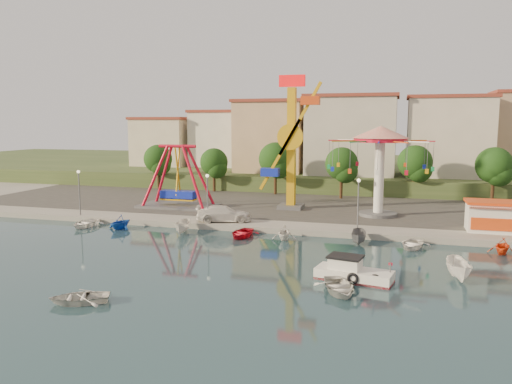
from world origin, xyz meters
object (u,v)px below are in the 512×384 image
(cabin_motorboat, at_px, (352,273))
(skiff, at_px, (459,270))
(kamikaze_tower, at_px, (293,146))
(rowboat_a, at_px, (339,287))
(wave_swinger, at_px, (380,150))
(pirate_ship_ride, at_px, (178,178))
(van, at_px, (224,214))

(cabin_motorboat, xyz_separation_m, skiff, (7.47, 2.20, 0.26))
(kamikaze_tower, xyz_separation_m, rowboat_a, (8.99, -27.95, -8.12))
(skiff, bearing_deg, kamikaze_tower, 121.55)
(cabin_motorboat, relative_size, skiff, 1.43)
(wave_swinger, bearing_deg, pirate_ship_ride, -178.00)
(kamikaze_tower, relative_size, skiff, 4.10)
(skiff, height_order, van, van)
(pirate_ship_ride, relative_size, van, 1.67)
(kamikaze_tower, relative_size, cabin_motorboat, 2.86)
(rowboat_a, xyz_separation_m, skiff, (8.08, 5.15, 0.36))
(wave_swinger, distance_m, rowboat_a, 27.37)
(rowboat_a, bearing_deg, wave_swinger, 65.01)
(pirate_ship_ride, height_order, skiff, pirate_ship_ride)
(pirate_ship_ride, relative_size, kamikaze_tower, 0.61)
(skiff, bearing_deg, pirate_ship_ride, 142.03)
(cabin_motorboat, bearing_deg, van, 145.96)
(kamikaze_tower, distance_m, rowboat_a, 30.46)
(wave_swinger, xyz_separation_m, van, (-16.14, -8.09, -6.73))
(pirate_ship_ride, relative_size, skiff, 2.48)
(kamikaze_tower, height_order, skiff, kamikaze_tower)
(van, bearing_deg, pirate_ship_ride, 32.21)
(cabin_motorboat, height_order, rowboat_a, cabin_motorboat)
(rowboat_a, bearing_deg, van, 107.24)
(cabin_motorboat, bearing_deg, wave_swinger, 98.59)
(pirate_ship_ride, xyz_separation_m, wave_swinger, (24.87, 0.87, 3.80))
(rowboat_a, bearing_deg, cabin_motorboat, 56.61)
(wave_swinger, relative_size, rowboat_a, 2.86)
(kamikaze_tower, xyz_separation_m, skiff, (17.07, -22.80, -7.76))
(cabin_motorboat, xyz_separation_m, van, (-15.25, 15.16, 0.95))
(rowboat_a, bearing_deg, skiff, 10.82)
(skiff, bearing_deg, rowboat_a, -152.74)
(pirate_ship_ride, xyz_separation_m, van, (8.72, -7.22, -2.93))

